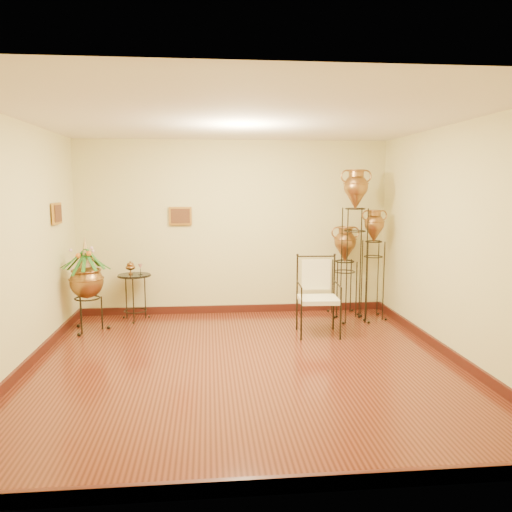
{
  "coord_description": "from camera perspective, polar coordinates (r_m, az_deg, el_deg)",
  "views": [
    {
      "loc": [
        -0.41,
        -5.57,
        2.05
      ],
      "look_at": [
        0.25,
        1.3,
        1.1
      ],
      "focal_mm": 35.0,
      "sensor_mm": 36.0,
      "label": 1
    }
  ],
  "objects": [
    {
      "name": "amphora_short",
      "position": [
        8.13,
        10.08,
        -1.63
      ],
      "size": [
        0.59,
        0.59,
        1.47
      ],
      "rotation": [
        0.0,
        0.0,
        -0.42
      ],
      "color": "black",
      "rests_on": "ground"
    },
    {
      "name": "room_shell",
      "position": [
        5.6,
        -1.34,
        4.58
      ],
      "size": [
        5.02,
        5.02,
        2.81
      ],
      "color": "beige",
      "rests_on": "ground"
    },
    {
      "name": "planter_urn",
      "position": [
        7.51,
        -18.82,
        -2.36
      ],
      "size": [
        0.98,
        0.98,
        1.39
      ],
      "rotation": [
        0.0,
        0.0,
        0.43
      ],
      "color": "black",
      "rests_on": "ground"
    },
    {
      "name": "side_table",
      "position": [
        7.99,
        -13.68,
        -4.49
      ],
      "size": [
        0.65,
        0.65,
        0.91
      ],
      "rotation": [
        0.0,
        0.0,
        0.39
      ],
      "color": "black",
      "rests_on": "ground"
    },
    {
      "name": "armchair",
      "position": [
        7.01,
        7.13,
        -4.58
      ],
      "size": [
        0.65,
        0.61,
        1.1
      ],
      "rotation": [
        0.0,
        0.0,
        -0.06
      ],
      "color": "black",
      "rests_on": "ground"
    },
    {
      "name": "ground",
      "position": [
        5.95,
        -1.22,
        -12.31
      ],
      "size": [
        5.0,
        5.0,
        0.0
      ],
      "primitive_type": "plane",
      "color": "maroon",
      "rests_on": "ground"
    },
    {
      "name": "amphora_tall",
      "position": [
        7.74,
        11.17,
        1.36
      ],
      "size": [
        0.59,
        0.59,
        2.34
      ],
      "rotation": [
        0.0,
        0.0,
        -0.37
      ],
      "color": "black",
      "rests_on": "ground"
    },
    {
      "name": "amphora_mid",
      "position": [
        8.0,
        13.23,
        -0.82
      ],
      "size": [
        0.5,
        0.5,
        1.73
      ],
      "rotation": [
        0.0,
        0.0,
        0.38
      ],
      "color": "black",
      "rests_on": "ground"
    }
  ]
}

